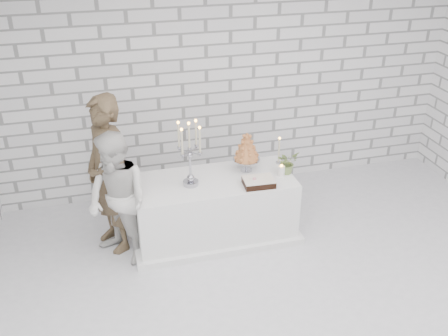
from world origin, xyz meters
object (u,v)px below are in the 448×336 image
bride (118,200)px  groom (108,175)px  croquembouche (247,152)px  cake_table (214,208)px  candelabra (190,154)px

bride → groom: bearing=157.2°
bride → croquembouche: bearing=64.4°
cake_table → groom: 1.27m
croquembouche → groom: bearing=-179.8°
groom → candelabra: 0.91m
candelabra → cake_table: bearing=8.8°
cake_table → bride: (-1.08, -0.16, 0.37)m
bride → candelabra: 0.90m
candelabra → croquembouche: 0.72m
groom → bride: size_ratio=1.21×
cake_table → croquembouche: croquembouche is taller
candelabra → bride: bearing=-171.6°
cake_table → bride: bride is taller
cake_table → croquembouche: bearing=16.3°
cake_table → candelabra: (-0.27, -0.04, 0.75)m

